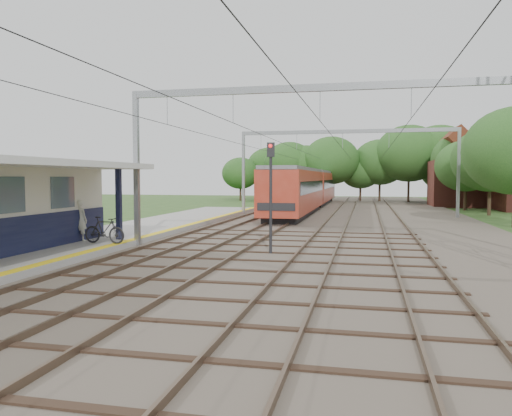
% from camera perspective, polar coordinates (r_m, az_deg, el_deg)
% --- Properties ---
extents(ballast_bed, '(18.00, 90.00, 0.10)m').
position_cam_1_polar(ballast_bed, '(35.92, 10.68, -1.54)').
color(ballast_bed, '#473D33').
rests_on(ballast_bed, ground).
extents(platform, '(5.00, 52.00, 0.35)m').
position_cam_1_polar(platform, '(23.63, -19.91, -3.98)').
color(platform, gray).
rests_on(platform, ground).
extents(yellow_stripe, '(0.45, 52.00, 0.01)m').
position_cam_1_polar(yellow_stripe, '(22.49, -15.07, -3.80)').
color(yellow_stripe, yellow).
rests_on(yellow_stripe, platform).
extents(rail_tracks, '(11.80, 88.00, 0.15)m').
position_cam_1_polar(rail_tracks, '(36.07, 6.71, -1.28)').
color(rail_tracks, brown).
rests_on(rail_tracks, ballast_bed).
extents(catenary_system, '(17.22, 88.00, 7.00)m').
position_cam_1_polar(catenary_system, '(31.19, 9.38, 7.77)').
color(catenary_system, gray).
rests_on(catenary_system, ground).
extents(tree_band, '(31.72, 30.88, 8.82)m').
position_cam_1_polar(tree_band, '(62.93, 11.38, 5.03)').
color(tree_band, '#382619').
rests_on(tree_band, ground).
extents(house_far, '(8.00, 6.12, 8.66)m').
position_cam_1_polar(house_far, '(58.79, 23.21, 3.28)').
color(house_far, brown).
rests_on(house_far, ground).
extents(person, '(0.74, 0.55, 1.84)m').
position_cam_1_polar(person, '(23.46, -19.43, -1.33)').
color(person, silver).
rests_on(person, platform).
extents(bicycle, '(1.95, 0.66, 1.15)m').
position_cam_1_polar(bicycle, '(22.23, -16.95, -2.43)').
color(bicycle, black).
rests_on(bicycle, platform).
extents(train, '(2.93, 36.48, 3.85)m').
position_cam_1_polar(train, '(49.81, 6.03, 2.31)').
color(train, black).
rests_on(train, ballast_bed).
extents(signal_post, '(0.34, 0.29, 4.56)m').
position_cam_1_polar(signal_post, '(20.04, 1.69, 2.81)').
color(signal_post, black).
rests_on(signal_post, ground).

